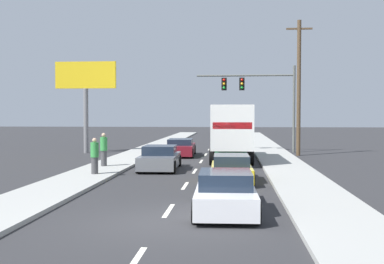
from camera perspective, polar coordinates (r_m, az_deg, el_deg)
ground_plane at (r=37.69m, az=1.95°, el=-2.29°), size 140.00×140.00×0.00m
sidewalk_right at (r=32.78m, az=9.95°, el=-2.87°), size 2.54×80.00×0.14m
sidewalk_left at (r=33.34m, az=-6.81°, el=-2.77°), size 2.54×80.00×0.14m
lane_markings at (r=31.86m, az=1.41°, el=-3.11°), size 0.14×57.00×0.01m
car_maroon at (r=33.21m, az=-1.39°, el=-1.91°), size 2.11×4.75×1.20m
car_gray at (r=25.08m, az=-3.88°, el=-3.22°), size 2.08×4.44×1.27m
box_truck at (r=29.36m, az=4.69°, el=0.31°), size 2.68×8.80×3.44m
car_yellow at (r=20.69m, az=4.75°, el=-4.46°), size 1.90×4.13×1.17m
car_white at (r=14.43m, az=4.04°, el=-7.29°), size 1.94×4.67×1.24m
traffic_signal_mast at (r=36.79m, az=7.37°, el=5.02°), size 7.54×0.69×6.63m
utility_pole_mid at (r=34.21m, az=12.73°, el=5.40°), size 1.80×0.28×9.50m
roadside_billboard at (r=36.54m, az=-12.67°, el=5.34°), size 4.62×0.36×6.86m
pedestrian_near_corner at (r=25.91m, az=-10.57°, el=-2.08°), size 0.38×0.38×1.78m
pedestrian_mid_block at (r=22.59m, az=-11.64°, el=-2.84°), size 0.38×0.38×1.68m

